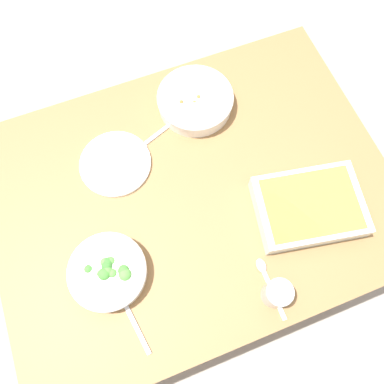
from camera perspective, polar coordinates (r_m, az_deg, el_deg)
name	(u,v)px	position (r m, az deg, el deg)	size (l,w,h in m)	color
ground_plane	(192,245)	(1.86, 0.00, -7.92)	(6.00, 6.00, 0.00)	#9E9389
dining_table	(192,202)	(1.23, 0.00, -1.45)	(1.20, 0.90, 0.74)	olive
stew_bowl	(195,100)	(1.25, 0.49, 13.59)	(0.24, 0.24, 0.06)	white
broccoli_bowl	(108,272)	(1.08, -12.47, -11.61)	(0.22, 0.22, 0.06)	white
baking_dish	(309,207)	(1.14, 17.18, -2.10)	(0.34, 0.27, 0.06)	silver
drink_cup	(277,294)	(1.06, 12.59, -14.68)	(0.07, 0.07, 0.08)	#B2BCC6
side_plate	(115,164)	(1.20, -11.44, 4.21)	(0.22, 0.22, 0.01)	white
spoon_by_stew	(189,115)	(1.25, -0.44, 11.46)	(0.14, 0.13, 0.01)	silver
spoon_by_broccoli	(130,314)	(1.08, -9.29, -17.70)	(0.04, 0.18, 0.01)	silver
spoon_spare	(267,280)	(1.10, 11.25, -12.80)	(0.03, 0.18, 0.01)	silver
fork_on_table	(152,138)	(1.22, -5.99, 8.04)	(0.17, 0.08, 0.01)	silver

